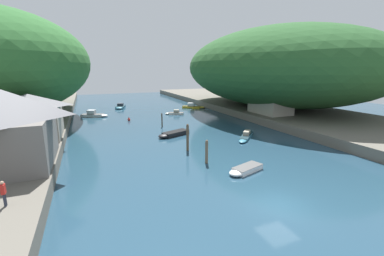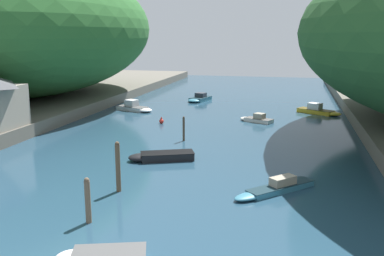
{
  "view_description": "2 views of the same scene",
  "coord_description": "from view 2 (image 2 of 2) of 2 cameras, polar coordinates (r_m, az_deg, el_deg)",
  "views": [
    {
      "loc": [
        -12.57,
        -13.51,
        9.79
      ],
      "look_at": [
        0.06,
        17.19,
        2.12
      ],
      "focal_mm": 24.0,
      "sensor_mm": 36.0,
      "label": 1
    },
    {
      "loc": [
        9.06,
        -9.9,
        9.94
      ],
      "look_at": [
        2.04,
        19.73,
        3.29
      ],
      "focal_mm": 40.0,
      "sensor_mm": 36.0,
      "label": 2
    }
  ],
  "objects": [
    {
      "name": "boat_mid_channel",
      "position": [
        50.5,
        8.51,
        1.2
      ],
      "size": [
        4.27,
        3.05,
        1.04
      ],
      "rotation": [
        0.0,
        0.0,
        1.12
      ],
      "color": "silver",
      "rests_on": "water_surface"
    },
    {
      "name": "hillside_left",
      "position": [
        65.37,
        -21.51,
        12.25
      ],
      "size": [
        33.19,
        46.47,
        18.87
      ],
      "color": "#2D662D",
      "rests_on": "left_bank"
    },
    {
      "name": "mooring_post_farthest",
      "position": [
        40.67,
        -1.12,
        -0.08
      ],
      "size": [
        0.22,
        0.22,
        2.4
      ],
      "color": "#4C3D2D",
      "rests_on": "water_surface"
    },
    {
      "name": "boat_red_skiff",
      "position": [
        57.6,
        -7.59,
        2.71
      ],
      "size": [
        5.67,
        3.69,
        1.42
      ],
      "rotation": [
        0.0,
        0.0,
        4.33
      ],
      "color": "white",
      "rests_on": "water_surface"
    },
    {
      "name": "boat_navy_launch",
      "position": [
        34.73,
        -4.38,
        -3.81
      ],
      "size": [
        5.48,
        3.49,
        0.64
      ],
      "rotation": [
        0.0,
        0.0,
        1.97
      ],
      "color": "black",
      "rests_on": "water_surface"
    },
    {
      "name": "mooring_post_second",
      "position": [
        27.91,
        -9.85,
        -5.09
      ],
      "size": [
        0.31,
        0.31,
        3.34
      ],
      "color": "brown",
      "rests_on": "water_surface"
    },
    {
      "name": "boat_moored_right",
      "position": [
        65.53,
        0.93,
        3.93
      ],
      "size": [
        3.26,
        5.23,
        1.22
      ],
      "rotation": [
        0.0,
        0.0,
        2.87
      ],
      "color": "teal",
      "rests_on": "water_surface"
    },
    {
      "name": "boat_small_dinghy",
      "position": [
        28.24,
        10.9,
        -7.91
      ],
      "size": [
        5.2,
        5.34,
        0.93
      ],
      "rotation": [
        0.0,
        0.0,
        2.37
      ],
      "color": "teal",
      "rests_on": "water_surface"
    },
    {
      "name": "water_surface",
      "position": [
        42.11,
        0.52,
        -1.33
      ],
      "size": [
        130.0,
        130.0,
        0.0
      ],
      "primitive_type": "plane",
      "color": "#234256",
      "rests_on": "ground"
    },
    {
      "name": "channel_buoy_near",
      "position": [
        48.97,
        -4.1,
        0.95
      ],
      "size": [
        0.53,
        0.53,
        0.8
      ],
      "color": "red",
      "rests_on": "water_surface"
    },
    {
      "name": "mooring_post_nearest",
      "position": [
        23.85,
        -13.73,
        -9.33
      ],
      "size": [
        0.31,
        0.31,
        2.56
      ],
      "color": "brown",
      "rests_on": "water_surface"
    },
    {
      "name": "boat_open_rowboat",
      "position": [
        20.36,
        -12.39,
        -16.38
      ],
      "size": [
        4.27,
        2.57,
        0.52
      ],
      "rotation": [
        0.0,
        0.0,
        1.89
      ],
      "color": "white",
      "rests_on": "water_surface"
    },
    {
      "name": "boat_cabin_cruiser",
      "position": [
        57.29,
        16.63,
        2.22
      ],
      "size": [
        5.79,
        4.35,
        1.32
      ],
      "rotation": [
        0.0,
        0.0,
        4.18
      ],
      "color": "gold",
      "rests_on": "water_surface"
    }
  ]
}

